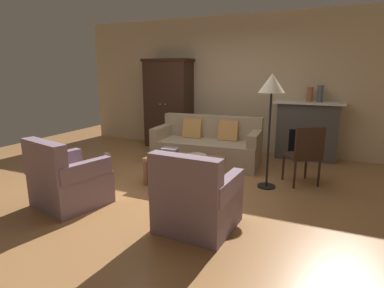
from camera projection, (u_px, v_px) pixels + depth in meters
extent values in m
plane|color=#B27A47|center=(182.00, 185.00, 4.69)|extent=(9.60, 9.60, 0.00)
cube|color=beige|center=(234.00, 85.00, 6.64)|extent=(7.20, 0.10, 2.80)
cube|color=#4C4947|center=(307.00, 132.00, 6.00)|extent=(1.10, 0.36, 1.08)
cube|color=black|center=(305.00, 144.00, 5.88)|extent=(0.60, 0.01, 0.52)
cube|color=white|center=(309.00, 103.00, 5.86)|extent=(1.26, 0.48, 0.04)
cube|color=#382319|center=(169.00, 105.00, 7.01)|extent=(1.00, 0.52, 1.88)
cube|color=#2F1E15|center=(168.00, 60.00, 6.79)|extent=(1.06, 0.55, 0.06)
sphere|color=#ADAFB5|center=(160.00, 104.00, 6.78)|extent=(0.04, 0.04, 0.04)
sphere|color=#ADAFB5|center=(165.00, 104.00, 6.73)|extent=(0.04, 0.04, 0.04)
cube|color=tan|center=(206.00, 152.00, 5.74)|extent=(1.95, 0.96, 0.44)
cube|color=tan|center=(212.00, 126.00, 5.96)|extent=(1.91, 0.30, 0.42)
cube|color=tan|center=(163.00, 132.00, 5.97)|extent=(0.21, 0.81, 0.22)
cube|color=tan|center=(255.00, 138.00, 5.37)|extent=(0.21, 0.81, 0.22)
cube|color=tan|center=(192.00, 128.00, 5.96)|extent=(0.37, 0.21, 0.37)
cube|color=tan|center=(228.00, 131.00, 5.72)|extent=(0.37, 0.21, 0.37)
cube|color=olive|center=(184.00, 159.00, 4.65)|extent=(1.10, 0.60, 0.05)
cube|color=brown|center=(146.00, 173.00, 4.67)|extent=(0.06, 0.06, 0.37)
cube|color=brown|center=(210.00, 183.00, 4.27)|extent=(0.06, 0.06, 0.37)
cube|color=brown|center=(163.00, 164.00, 5.13)|extent=(0.06, 0.06, 0.37)
cube|color=brown|center=(222.00, 172.00, 4.73)|extent=(0.06, 0.06, 0.37)
cylinder|color=beige|center=(196.00, 157.00, 4.59)|extent=(0.31, 0.31, 0.05)
cube|color=gold|center=(170.00, 154.00, 4.74)|extent=(0.25, 0.18, 0.04)
cube|color=#B73833|center=(169.00, 152.00, 4.73)|extent=(0.25, 0.18, 0.04)
cube|color=gray|center=(170.00, 149.00, 4.72)|extent=(0.25, 0.18, 0.04)
cylinder|color=#A86042|center=(310.00, 94.00, 5.82)|extent=(0.12, 0.12, 0.27)
cylinder|color=#565B66|center=(320.00, 94.00, 5.75)|extent=(0.11, 0.11, 0.30)
cube|color=gray|center=(72.00, 188.00, 4.00)|extent=(0.92, 0.92, 0.42)
cube|color=gray|center=(45.00, 160.00, 3.66)|extent=(0.78, 0.34, 0.46)
cube|color=gray|center=(85.00, 170.00, 3.73)|extent=(0.28, 0.71, 0.20)
cube|color=gray|center=(56.00, 161.00, 4.12)|extent=(0.28, 0.71, 0.20)
cube|color=gray|center=(198.00, 209.00, 3.40)|extent=(0.80, 0.80, 0.42)
cube|color=gray|center=(185.00, 179.00, 3.04)|extent=(0.77, 0.20, 0.46)
cube|color=gray|center=(228.00, 187.00, 3.19)|extent=(0.16, 0.70, 0.20)
cube|color=gray|center=(172.00, 177.00, 3.48)|extent=(0.16, 0.70, 0.20)
cube|color=#382319|center=(302.00, 156.00, 4.69)|extent=(0.61, 0.61, 0.04)
cylinder|color=#382319|center=(306.00, 166.00, 4.95)|extent=(0.04, 0.04, 0.41)
cylinder|color=#382319|center=(283.00, 167.00, 4.90)|extent=(0.04, 0.04, 0.41)
cylinder|color=#382319|center=(319.00, 174.00, 4.59)|extent=(0.04, 0.04, 0.41)
cylinder|color=#382319|center=(295.00, 175.00, 4.53)|extent=(0.04, 0.04, 0.41)
cube|color=#382319|center=(310.00, 143.00, 4.44)|extent=(0.39, 0.27, 0.45)
cylinder|color=black|center=(266.00, 186.00, 4.63)|extent=(0.26, 0.26, 0.02)
cylinder|color=black|center=(269.00, 141.00, 4.47)|extent=(0.03, 0.03, 1.40)
cone|color=beige|center=(272.00, 83.00, 4.29)|extent=(0.36, 0.36, 0.26)
ellipsoid|color=gray|center=(102.00, 164.00, 4.90)|extent=(0.33, 0.45, 0.22)
sphere|color=gray|center=(106.00, 156.00, 5.12)|extent=(0.15, 0.15, 0.15)
cylinder|color=gray|center=(102.00, 173.00, 5.06)|extent=(0.06, 0.06, 0.14)
cylinder|color=gray|center=(108.00, 173.00, 5.06)|extent=(0.06, 0.06, 0.14)
cylinder|color=gray|center=(97.00, 178.00, 4.83)|extent=(0.06, 0.06, 0.14)
cylinder|color=gray|center=(104.00, 178.00, 4.82)|extent=(0.06, 0.06, 0.14)
sphere|color=gray|center=(97.00, 167.00, 4.67)|extent=(0.06, 0.06, 0.06)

